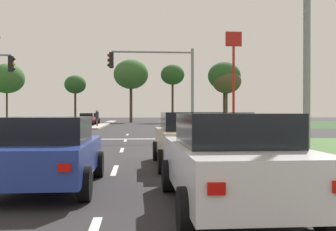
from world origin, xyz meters
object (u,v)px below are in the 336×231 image
treeline_fifth (173,75)px  fastfood_pole_sign (234,57)px  car_white_near (231,160)px  traffic_signal_near_right (161,76)px  treeline_seventh (227,81)px  treeline_fourth (131,74)px  car_maroon_second (87,119)px  pedestrian_at_median (97,116)px  car_red_third (241,123)px  car_beige_fourth (190,139)px  car_blue_fifth (49,152)px  treeline_sixth (224,76)px  treeline_third (75,85)px  car_teal_seventh (92,118)px  treeline_second (7,79)px

treeline_fifth → fastfood_pole_sign: bearing=-75.7°
car_white_near → traffic_signal_near_right: 18.31m
treeline_seventh → treeline_fourth: bearing=-177.2°
car_maroon_second → pedestrian_at_median: (2.18, -9.03, 0.46)m
car_maroon_second → treeline_seventh: treeline_seventh is taller
car_white_near → car_red_third: bearing=74.6°
car_beige_fourth → car_blue_fifth: (-3.45, -3.22, -0.05)m
car_maroon_second → pedestrian_at_median: size_ratio=2.45×
fastfood_pole_sign → treeline_fifth: size_ratio=1.15×
treeline_seventh → treeline_sixth: bearing=111.3°
treeline_third → treeline_fourth: size_ratio=0.75×
car_white_near → car_teal_seventh: bearing=98.4°
car_maroon_second → car_white_near: bearing=99.6°
treeline_fifth → treeline_seventh: size_ratio=1.04×
car_teal_seventh → treeline_fifth: size_ratio=0.46×
car_maroon_second → treeline_fifth: treeline_fifth is taller
car_white_near → treeline_sixth: treeline_sixth is taller
traffic_signal_near_right → treeline_second: (-21.33, 39.03, 2.97)m
traffic_signal_near_right → treeline_fourth: (-2.26, 40.45, 3.89)m
treeline_second → car_teal_seventh: bearing=-8.7°
car_beige_fourth → treeline_fourth: treeline_fourth is taller
pedestrian_at_median → treeline_sixth: treeline_sixth is taller
car_beige_fourth → car_blue_fifth: 4.72m
car_beige_fourth → treeline_fifth: 52.49m
pedestrian_at_median → treeline_fifth: 22.66m
car_maroon_second → car_red_third: (14.50, -23.02, 0.04)m
car_red_third → treeline_sixth: treeline_sixth is taller
car_teal_seventh → treeline_sixth: bearing=-167.2°
car_white_near → fastfood_pole_sign: fastfood_pole_sign is taller
car_red_third → pedestrian_at_median: bearing=-138.6°
car_white_near → treeline_second: bearing=110.5°
car_beige_fourth → treeline_seventh: size_ratio=0.51×
treeline_fourth → car_beige_fourth: bearing=-87.5°
traffic_signal_near_right → treeline_fourth: 40.70m
car_red_third → treeline_seventh: size_ratio=0.48×
fastfood_pole_sign → treeline_second: fastfood_pole_sign is taller
car_white_near → treeline_sixth: (13.36, 59.94, 6.94)m
car_beige_fourth → car_white_near: bearing=-90.4°
treeline_fifth → car_beige_fourth: bearing=-94.8°
car_white_near → car_red_third: (6.56, 23.89, 0.01)m
car_teal_seventh → treeline_second: (-13.26, 2.04, 6.07)m
treeline_seventh → car_maroon_second: bearing=-150.1°
car_blue_fifth → treeline_second: treeline_second is taller
car_red_third → treeline_sixth: (6.80, 36.04, 6.94)m
car_beige_fourth → treeline_second: (-21.38, 51.82, 6.03)m
car_teal_seventh → treeline_fourth: 9.72m
treeline_second → treeline_sixth: 34.83m
treeline_seventh → treeline_fifth: bearing=-166.9°
treeline_third → treeline_seventh: size_ratio=0.86×
treeline_second → treeline_seventh: bearing=3.6°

